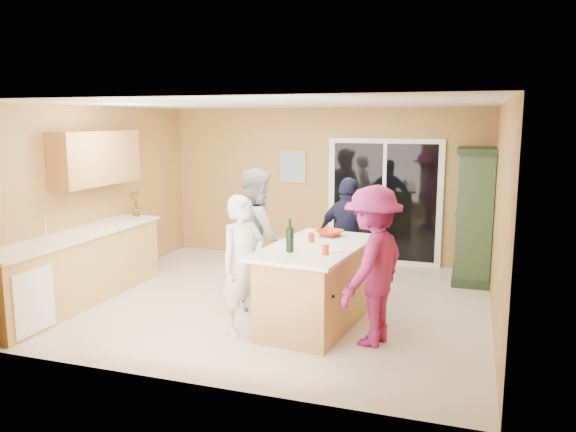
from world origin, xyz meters
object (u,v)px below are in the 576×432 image
(kitchen_island, at_px, (316,288))
(green_hutch, at_px, (475,217))
(woman_white, at_px, (243,265))
(woman_grey, at_px, (258,237))
(woman_navy, at_px, (348,237))
(woman_magenta, at_px, (373,266))

(kitchen_island, relative_size, green_hutch, 0.97)
(green_hutch, distance_m, woman_white, 3.93)
(woman_grey, relative_size, woman_navy, 1.10)
(green_hutch, bearing_deg, woman_navy, -140.87)
(green_hutch, bearing_deg, woman_grey, -142.63)
(woman_navy, distance_m, woman_magenta, 1.70)
(woman_white, height_order, woman_navy, woman_navy)
(woman_grey, bearing_deg, woman_magenta, -147.85)
(woman_grey, bearing_deg, woman_white, 162.07)
(kitchen_island, relative_size, woman_magenta, 1.12)
(kitchen_island, xyz_separation_m, woman_white, (-0.72, -0.47, 0.34))
(woman_white, distance_m, woman_magenta, 1.45)
(kitchen_island, xyz_separation_m, woman_grey, (-0.94, 0.54, 0.44))
(woman_grey, bearing_deg, green_hutch, -82.85)
(kitchen_island, xyz_separation_m, woman_magenta, (0.72, -0.32, 0.41))
(kitchen_island, xyz_separation_m, woman_navy, (0.11, 1.26, 0.37))
(green_hutch, bearing_deg, woman_white, -128.74)
(woman_magenta, bearing_deg, woman_navy, -142.43)
(green_hutch, bearing_deg, kitchen_island, -123.84)
(woman_navy, bearing_deg, green_hutch, -121.94)
(woman_grey, relative_size, woman_magenta, 1.04)
(woman_white, relative_size, woman_grey, 0.88)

